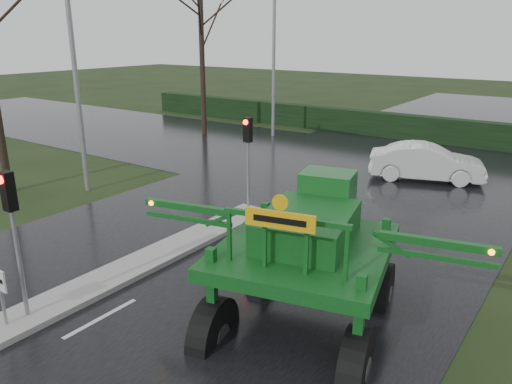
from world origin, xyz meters
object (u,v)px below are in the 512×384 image
Objects in this scene: keep_left_sign at (0,288)px; white_sedan at (425,180)px; traffic_signal_near at (11,214)px; traffic_signal_mid at (248,144)px; street_light_left_near at (77,40)px; crop_sprayer at (215,245)px; street_light_left_far at (278,37)px.

keep_left_sign is 0.28× the size of white_sedan.
traffic_signal_near is (0.00, 0.49, 1.53)m from keep_left_sign.
traffic_signal_near and traffic_signal_mid have the same top height.
traffic_signal_mid is 0.72× the size of white_sedan.
keep_left_sign is 0.38× the size of traffic_signal_mid.
street_light_left_near is at bearing 113.28° from white_sedan.
crop_sprayer is at bearing -24.29° from street_light_left_near.
traffic_signal_mid is 0.47× the size of crop_sprayer.
street_light_left_far is at bearing 90.00° from street_light_left_near.
crop_sprayer is (10.67, -18.82, -3.95)m from street_light_left_far.
keep_left_sign is at bearing -90.00° from traffic_signal_mid.
keep_left_sign is 17.57m from white_sedan.
traffic_signal_mid is (0.00, 8.99, 1.53)m from keep_left_sign.
white_sedan is (3.80, 8.13, -2.59)m from traffic_signal_mid.
street_light_left_far is (-6.89, 21.50, 4.93)m from keep_left_sign.
crop_sprayer is 14.58m from white_sedan.
crop_sprayer reaches higher than traffic_signal_mid.
keep_left_sign is 0.14× the size of street_light_left_near.
traffic_signal_mid is 9.34m from white_sedan.
street_light_left_far reaches higher than traffic_signal_mid.
traffic_signal_near is at bearing -71.83° from street_light_left_far.
street_light_left_far is (0.00, 14.00, 0.00)m from street_light_left_near.
white_sedan is at bearing 77.49° from keep_left_sign.
crop_sprayer is at bearing 30.12° from traffic_signal_near.
crop_sprayer reaches higher than white_sedan.
street_light_left_far is 1.32× the size of crop_sprayer.
traffic_signal_near is 1.00× the size of traffic_signal_mid.
traffic_signal_mid is 0.35× the size of street_light_left_far.
keep_left_sign reaches higher than white_sedan.
crop_sprayer is at bearing -59.08° from traffic_signal_mid.
traffic_signal_near is 0.35× the size of street_light_left_near.
street_light_left_far is 21.99m from crop_sprayer.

